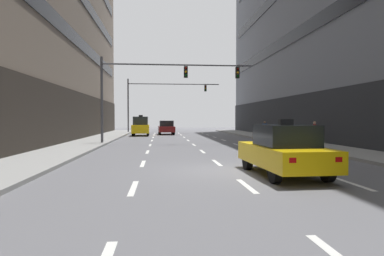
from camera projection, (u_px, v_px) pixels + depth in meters
name	position (u px, v px, depth m)	size (l,w,h in m)	color
ground_plane	(226.00, 170.00, 12.38)	(120.00, 120.00, 0.00)	slate
sidewalk_left	(3.00, 171.00, 11.67)	(3.14, 80.00, 0.14)	gray
lane_stripe_l1_s3	(133.00, 188.00, 9.11)	(0.16, 2.00, 0.01)	silver
lane_stripe_l1_s4	(143.00, 164.00, 14.09)	(0.16, 2.00, 0.01)	silver
lane_stripe_l1_s5	(147.00, 152.00, 19.07)	(0.16, 2.00, 0.01)	silver
lane_stripe_l1_s6	(150.00, 145.00, 24.04)	(0.16, 2.00, 0.01)	silver
lane_stripe_l1_s7	(152.00, 141.00, 29.02)	(0.16, 2.00, 0.01)	silver
lane_stripe_l1_s8	(153.00, 137.00, 34.00)	(0.16, 2.00, 0.01)	silver
lane_stripe_l1_s9	(154.00, 135.00, 38.97)	(0.16, 2.00, 0.01)	silver
lane_stripe_l1_s10	(155.00, 133.00, 43.95)	(0.16, 2.00, 0.01)	silver
lane_stripe_l2_s3	(247.00, 186.00, 9.40)	(0.16, 2.00, 0.01)	silver
lane_stripe_l2_s4	(217.00, 163.00, 14.37)	(0.16, 2.00, 0.01)	silver
lane_stripe_l2_s5	(202.00, 151.00, 19.35)	(0.16, 2.00, 0.01)	silver
lane_stripe_l2_s6	(194.00, 145.00, 24.33)	(0.16, 2.00, 0.01)	silver
lane_stripe_l2_s7	(188.00, 140.00, 29.31)	(0.16, 2.00, 0.01)	silver
lane_stripe_l2_s8	(184.00, 137.00, 34.28)	(0.16, 2.00, 0.01)	silver
lane_stripe_l2_s9	(181.00, 135.00, 39.26)	(0.16, 2.00, 0.01)	silver
lane_stripe_l2_s10	(179.00, 133.00, 44.24)	(0.16, 2.00, 0.01)	silver
lane_stripe_l3_s3	(353.00, 184.00, 9.68)	(0.16, 2.00, 0.01)	silver
lane_stripe_l3_s4	(288.00, 162.00, 14.66)	(0.16, 2.00, 0.01)	silver
lane_stripe_l3_s5	(256.00, 151.00, 19.64)	(0.16, 2.00, 0.01)	silver
lane_stripe_l3_s6	(236.00, 144.00, 24.61)	(0.16, 2.00, 0.01)	silver
lane_stripe_l3_s7	(224.00, 140.00, 29.59)	(0.16, 2.00, 0.01)	silver
lane_stripe_l3_s8	(214.00, 137.00, 34.57)	(0.16, 2.00, 0.01)	silver
lane_stripe_l3_s9	(208.00, 135.00, 39.54)	(0.16, 2.00, 0.01)	silver
lane_stripe_l3_s10	(202.00, 133.00, 44.52)	(0.16, 2.00, 0.01)	silver
taxi_driving_0	(284.00, 150.00, 11.14)	(2.00, 4.47, 1.83)	black
car_driving_1	(166.00, 128.00, 40.37)	(1.98, 4.43, 1.64)	black
taxi_driving_2	(141.00, 126.00, 37.43)	(1.87, 4.34, 2.26)	black
traffic_signal_0	(158.00, 81.00, 24.98)	(11.15, 0.35, 6.19)	#4C4C51
traffic_signal_1	(157.00, 95.00, 45.09)	(12.12, 0.34, 6.96)	#4C4C51
pedestrian_0	(265.00, 129.00, 30.02)	(0.36, 0.45, 1.49)	#383D59
pedestrian_1	(314.00, 131.00, 23.89)	(0.32, 0.49, 1.54)	#383D59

